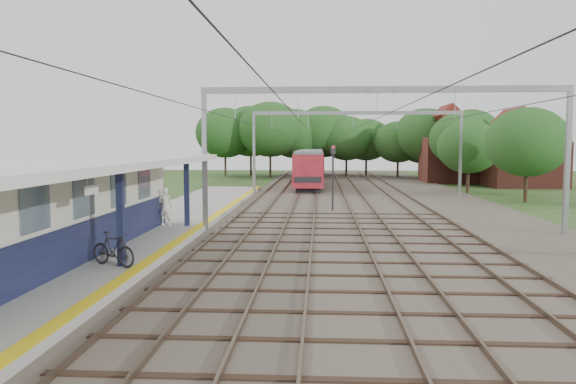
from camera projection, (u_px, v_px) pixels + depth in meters
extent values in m
plane|color=#2D4C1E|center=(293.00, 345.00, 12.05)|extent=(160.00, 160.00, 0.00)
cube|color=#473D33|center=(367.00, 201.00, 41.65)|extent=(18.00, 90.00, 0.10)
cube|color=gray|center=(149.00, 232.00, 26.40)|extent=(5.00, 52.00, 0.35)
cube|color=yellow|center=(196.00, 229.00, 26.25)|extent=(0.45, 52.00, 0.01)
cube|color=beige|center=(46.00, 210.00, 19.36)|extent=(3.20, 18.00, 3.40)
cube|color=#111638|center=(92.00, 239.00, 19.35)|extent=(0.06, 18.00, 1.40)
cube|color=slate|center=(91.00, 196.00, 19.22)|extent=(0.05, 16.00, 1.30)
cube|color=#111638|center=(121.00, 217.00, 18.20)|extent=(0.22, 0.22, 3.20)
cube|color=#111638|center=(187.00, 193.00, 27.15)|extent=(0.22, 0.22, 3.20)
cube|color=silver|center=(62.00, 164.00, 18.16)|extent=(6.40, 20.00, 0.24)
cube|color=white|center=(92.00, 190.00, 16.12)|extent=(0.06, 0.85, 0.26)
cube|color=brown|center=(257.00, 199.00, 42.12)|extent=(0.07, 88.00, 0.15)
cube|color=brown|center=(276.00, 199.00, 42.04)|extent=(0.07, 88.00, 0.15)
cube|color=brown|center=(297.00, 199.00, 41.95)|extent=(0.07, 88.00, 0.15)
cube|color=brown|center=(316.00, 199.00, 41.86)|extent=(0.07, 88.00, 0.15)
cube|color=brown|center=(346.00, 200.00, 41.73)|extent=(0.07, 88.00, 0.15)
cube|color=brown|center=(366.00, 200.00, 41.65)|extent=(0.07, 88.00, 0.15)
cube|color=brown|center=(395.00, 200.00, 41.52)|extent=(0.07, 88.00, 0.15)
cube|color=brown|center=(415.00, 200.00, 41.44)|extent=(0.07, 88.00, 0.15)
cube|color=gray|center=(205.00, 161.00, 26.96)|extent=(0.22, 0.22, 7.00)
cube|color=gray|center=(567.00, 162.00, 25.97)|extent=(0.22, 0.22, 7.00)
cube|color=gray|center=(384.00, 89.00, 26.18)|extent=(17.00, 0.20, 0.30)
cube|color=gray|center=(254.00, 154.00, 46.86)|extent=(0.22, 0.22, 7.00)
cube|color=gray|center=(460.00, 154.00, 45.86)|extent=(0.22, 0.22, 7.00)
cube|color=gray|center=(357.00, 113.00, 46.07)|extent=(17.00, 0.20, 0.30)
cylinder|color=black|center=(266.00, 128.00, 41.62)|extent=(0.02, 88.00, 0.02)
cylinder|color=black|center=(306.00, 128.00, 41.45)|extent=(0.02, 88.00, 0.02)
cylinder|color=black|center=(357.00, 128.00, 41.23)|extent=(0.02, 88.00, 0.02)
cylinder|color=black|center=(406.00, 128.00, 41.02)|extent=(0.02, 88.00, 0.02)
cylinder|color=#382619|center=(240.00, 166.00, 73.18)|extent=(0.28, 0.28, 2.88)
ellipsoid|color=#1E4F1C|center=(239.00, 139.00, 72.88)|extent=(6.72, 6.72, 5.76)
cylinder|color=#382619|center=(286.00, 167.00, 74.84)|extent=(0.28, 0.28, 2.52)
ellipsoid|color=#1E4F1C|center=(286.00, 144.00, 74.57)|extent=(5.88, 5.88, 5.04)
cylinder|color=#382619|center=(332.00, 165.00, 71.47)|extent=(0.28, 0.28, 3.24)
ellipsoid|color=#1E4F1C|center=(332.00, 134.00, 71.13)|extent=(7.56, 7.56, 6.48)
cylinder|color=#382619|center=(378.00, 167.00, 73.14)|extent=(0.28, 0.28, 2.70)
ellipsoid|color=#1E4F1C|center=(378.00, 141.00, 72.85)|extent=(6.30, 6.30, 5.40)
cylinder|color=#382619|center=(480.00, 179.00, 48.90)|extent=(0.28, 0.28, 2.52)
ellipsoid|color=#1E4F1C|center=(481.00, 144.00, 48.63)|extent=(5.88, 5.88, 5.04)
cylinder|color=#382619|center=(446.00, 169.00, 64.76)|extent=(0.28, 0.28, 2.88)
ellipsoid|color=#1E4F1C|center=(446.00, 138.00, 64.46)|extent=(6.72, 6.72, 5.76)
cube|color=brown|center=(524.00, 164.00, 56.39)|extent=(7.00, 6.00, 4.50)
cube|color=maroon|center=(525.00, 133.00, 56.12)|extent=(4.99, 6.12, 4.99)
cube|color=brown|center=(459.00, 160.00, 62.63)|extent=(8.00, 6.00, 5.00)
cube|color=maroon|center=(460.00, 130.00, 62.33)|extent=(5.52, 6.12, 5.52)
imported|color=silver|center=(165.00, 206.00, 27.27)|extent=(0.69, 0.47, 1.86)
imported|color=black|center=(113.00, 249.00, 18.18)|extent=(1.91, 1.32, 1.13)
cube|color=black|center=(310.00, 184.00, 55.60)|extent=(2.13, 15.24, 0.44)
cube|color=maroon|center=(310.00, 167.00, 55.45)|extent=(2.67, 16.56, 2.86)
cube|color=black|center=(310.00, 165.00, 55.43)|extent=(2.71, 15.24, 0.83)
cube|color=slate|center=(310.00, 152.00, 55.32)|extent=(2.45, 16.56, 0.28)
cube|color=black|center=(312.00, 175.00, 72.67)|extent=(2.13, 15.24, 0.44)
cube|color=maroon|center=(312.00, 162.00, 72.52)|extent=(2.67, 16.56, 2.86)
cube|color=black|center=(312.00, 160.00, 72.50)|extent=(2.71, 15.24, 0.83)
cube|color=slate|center=(312.00, 150.00, 72.39)|extent=(2.45, 16.56, 0.28)
cylinder|color=black|center=(333.00, 182.00, 35.48)|extent=(0.16, 0.16, 3.86)
cube|color=black|center=(333.00, 149.00, 35.31)|extent=(0.33, 0.27, 0.53)
sphere|color=red|center=(333.00, 147.00, 35.20)|extent=(0.14, 0.14, 0.14)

